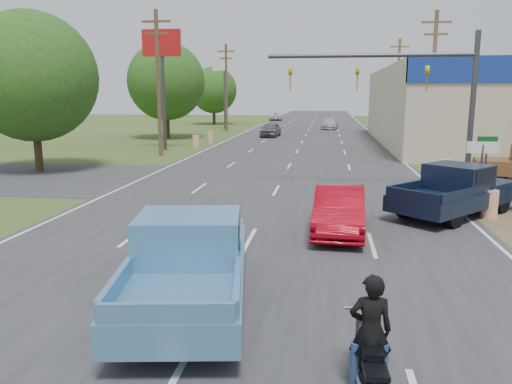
# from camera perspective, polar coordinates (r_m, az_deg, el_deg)

# --- Properties ---
(main_road) EXTENTS (15.00, 180.00, 0.02)m
(main_road) POSITION_cam_1_polar(r_m,az_deg,el_deg) (46.48, 5.30, 5.72)
(main_road) COLOR #2D2D30
(main_road) RESTS_ON ground
(cross_road) EXTENTS (120.00, 10.00, 0.02)m
(cross_road) POSITION_cam_1_polar(r_m,az_deg,el_deg) (24.70, 2.78, 1.05)
(cross_road) COLOR #2D2D30
(cross_road) RESTS_ON ground
(utility_pole_2) EXTENTS (2.00, 0.28, 10.00)m
(utility_pole_2) POSITION_cam_1_polar(r_m,az_deg,el_deg) (37.94, 19.55, 11.98)
(utility_pole_2) COLOR #4C3823
(utility_pole_2) RESTS_ON ground
(utility_pole_3) EXTENTS (2.00, 0.28, 10.00)m
(utility_pole_3) POSITION_cam_1_polar(r_m,az_deg,el_deg) (55.71, 15.89, 11.70)
(utility_pole_3) COLOR #4C3823
(utility_pole_3) RESTS_ON ground
(utility_pole_5) EXTENTS (2.00, 0.28, 10.00)m
(utility_pole_5) POSITION_cam_1_polar(r_m,az_deg,el_deg) (36.18, -11.11, 12.47)
(utility_pole_5) COLOR #4C3823
(utility_pole_5) RESTS_ON ground
(utility_pole_6) EXTENTS (2.00, 0.28, 10.00)m
(utility_pole_6) POSITION_cam_1_polar(r_m,az_deg,el_deg) (59.40, -3.41, 12.03)
(utility_pole_6) COLOR #4C3823
(utility_pole_6) RESTS_ON ground
(tree_0) EXTENTS (7.14, 7.14, 8.84)m
(tree_0) POSITION_cam_1_polar(r_m,az_deg,el_deg) (30.84, -24.23, 11.91)
(tree_0) COLOR #422D19
(tree_0) RESTS_ON ground
(tree_1) EXTENTS (7.56, 7.56, 9.36)m
(tree_1) POSITION_cam_1_polar(r_m,az_deg,el_deg) (50.73, -10.24, 12.33)
(tree_1) COLOR #422D19
(tree_1) RESTS_ON ground
(tree_2) EXTENTS (6.72, 6.72, 8.32)m
(tree_2) POSITION_cam_1_polar(r_m,az_deg,el_deg) (74.07, -4.86, 11.53)
(tree_2) COLOR #422D19
(tree_2) RESTS_ON ground
(tree_5) EXTENTS (7.98, 7.98, 9.88)m
(tree_5) POSITION_cam_1_polar(r_m,az_deg,el_deg) (104.98, 23.85, 11.01)
(tree_5) COLOR #422D19
(tree_5) RESTS_ON ground
(tree_6) EXTENTS (8.82, 8.82, 10.92)m
(tree_6) POSITION_cam_1_polar(r_m,az_deg,el_deg) (106.25, -9.84, 12.10)
(tree_6) COLOR #422D19
(tree_6) RESTS_ON ground
(barrel_0) EXTENTS (0.56, 0.56, 1.00)m
(barrel_0) POSITION_cam_1_polar(r_m,az_deg,el_deg) (19.50, 25.14, -1.24)
(barrel_0) COLOR orange
(barrel_0) RESTS_ON ground
(barrel_1) EXTENTS (0.56, 0.56, 1.00)m
(barrel_1) POSITION_cam_1_polar(r_m,az_deg,el_deg) (27.69, 20.89, 2.45)
(barrel_1) COLOR orange
(barrel_1) RESTS_ON ground
(barrel_2) EXTENTS (0.56, 0.56, 1.00)m
(barrel_2) POSITION_cam_1_polar(r_m,az_deg,el_deg) (41.80, -6.88, 5.77)
(barrel_2) COLOR orange
(barrel_2) RESTS_ON ground
(barrel_3) EXTENTS (0.56, 0.56, 1.00)m
(barrel_3) POSITION_cam_1_polar(r_m,az_deg,el_deg) (45.59, -5.22, 6.24)
(barrel_3) COLOR orange
(barrel_3) RESTS_ON ground
(pole_sign_left_near) EXTENTS (3.00, 0.35, 9.20)m
(pole_sign_left_near) POSITION_cam_1_polar(r_m,az_deg,el_deg) (40.38, -10.70, 14.96)
(pole_sign_left_near) COLOR #3F3F44
(pole_sign_left_near) RESTS_ON ground
(pole_sign_left_far) EXTENTS (3.00, 0.35, 9.20)m
(pole_sign_left_far) POSITION_cam_1_polar(r_m,az_deg,el_deg) (63.57, -3.61, 13.63)
(pole_sign_left_far) COLOR #3F3F44
(pole_sign_left_far) RESTS_ON ground
(lane_sign) EXTENTS (1.20, 0.08, 2.52)m
(lane_sign) POSITION_cam_1_polar(r_m,az_deg,el_deg) (21.23, 24.42, 3.58)
(lane_sign) COLOR #3F3F44
(lane_sign) RESTS_ON ground
(street_name_sign) EXTENTS (0.80, 0.08, 2.61)m
(street_name_sign) POSITION_cam_1_polar(r_m,az_deg,el_deg) (22.86, 24.77, 3.28)
(street_name_sign) COLOR #3F3F44
(street_name_sign) RESTS_ON ground
(signal_mast) EXTENTS (9.12, 0.40, 7.00)m
(signal_mast) POSITION_cam_1_polar(r_m,az_deg,el_deg) (23.51, 17.25, 11.80)
(signal_mast) COLOR #3F3F44
(signal_mast) RESTS_ON ground
(red_convertible) EXTENTS (1.69, 4.42, 1.44)m
(red_convertible) POSITION_cam_1_polar(r_m,az_deg,el_deg) (15.92, 9.48, -2.10)
(red_convertible) COLOR #9C0714
(red_convertible) RESTS_ON ground
(motorcycle) EXTENTS (0.62, 2.01, 1.02)m
(motorcycle) POSITION_cam_1_polar(r_m,az_deg,el_deg) (7.84, 12.83, -18.62)
(motorcycle) COLOR black
(motorcycle) RESTS_ON ground
(rider) EXTENTS (0.65, 0.45, 1.71)m
(rider) POSITION_cam_1_polar(r_m,az_deg,el_deg) (7.69, 12.92, -15.85)
(rider) COLOR black
(rider) RESTS_ON ground
(blue_pickup) EXTENTS (3.10, 6.07, 1.92)m
(blue_pickup) POSITION_cam_1_polar(r_m,az_deg,el_deg) (10.46, -7.59, -7.60)
(blue_pickup) COLOR black
(blue_pickup) RESTS_ON ground
(navy_pickup) EXTENTS (5.35, 5.57, 1.85)m
(navy_pickup) POSITION_cam_1_polar(r_m,az_deg,el_deg) (19.41, 22.03, 0.26)
(navy_pickup) COLOR black
(navy_pickup) RESTS_ON ground
(distant_car_grey) EXTENTS (2.04, 4.38, 1.45)m
(distant_car_grey) POSITION_cam_1_polar(r_m,az_deg,el_deg) (52.12, 1.69, 7.13)
(distant_car_grey) COLOR #59595E
(distant_car_grey) RESTS_ON ground
(distant_car_silver) EXTENTS (2.34, 4.93, 1.39)m
(distant_car_silver) POSITION_cam_1_polar(r_m,az_deg,el_deg) (64.30, 8.41, 7.73)
(distant_car_silver) COLOR silver
(distant_car_silver) RESTS_ON ground
(distant_car_white) EXTENTS (2.79, 5.06, 1.34)m
(distant_car_white) POSITION_cam_1_polar(r_m,az_deg,el_deg) (85.81, 2.23, 8.64)
(distant_car_white) COLOR silver
(distant_car_white) RESTS_ON ground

